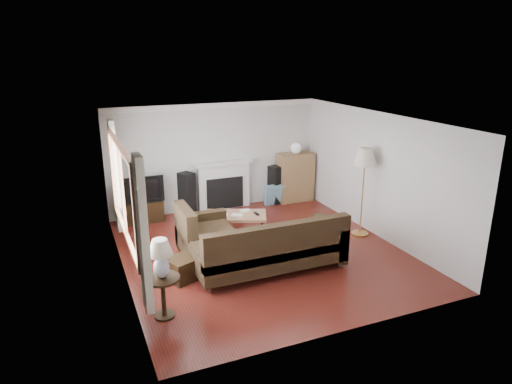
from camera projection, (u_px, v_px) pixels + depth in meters
name	position (u px, v px, depth m)	size (l,w,h in m)	color
room	(262.00, 189.00, 8.22)	(5.10, 5.60, 2.54)	#591B13
window	(123.00, 191.00, 7.05)	(0.12, 2.74, 1.54)	brown
curtain_near	(143.00, 235.00, 5.78)	(0.10, 0.35, 2.10)	beige
curtain_far	(116.00, 176.00, 8.45)	(0.10, 0.35, 2.10)	beige
fireplace	(224.00, 185.00, 10.80)	(1.40, 0.26, 1.15)	white
tv_stand	(141.00, 211.00, 10.05)	(0.94, 0.42, 0.47)	black
television	(139.00, 189.00, 9.89)	(1.01, 0.13, 0.58)	black
speaker_left	(187.00, 194.00, 10.37)	(0.28, 0.33, 1.00)	black
speaker_right	(275.00, 185.00, 11.22)	(0.26, 0.31, 0.94)	black
bookshelf	(295.00, 177.00, 11.35)	(0.89, 0.42, 1.22)	olive
globe_lamp	(296.00, 148.00, 11.13)	(0.26, 0.26, 0.26)	white
sectional_sofa	(269.00, 245.00, 7.79)	(2.81, 2.06, 0.91)	black
coffee_table	(236.00, 225.00, 9.26)	(1.22, 0.67, 0.48)	#986549
footstool	(182.00, 269.00, 7.52)	(0.45, 0.45, 0.38)	black
floor_lamp	(363.00, 192.00, 9.15)	(0.47, 0.47, 1.82)	#B3823E
side_table	(164.00, 297.00, 6.44)	(0.49, 0.49, 0.62)	black
table_lamp	(161.00, 259.00, 6.26)	(0.35, 0.35, 0.56)	silver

